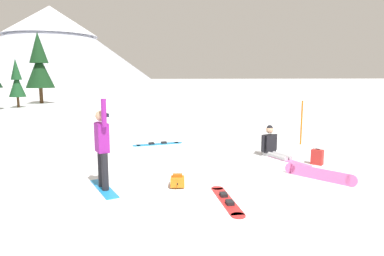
# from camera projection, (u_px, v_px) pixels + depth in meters

# --- Properties ---
(ground_plane) EXTENTS (800.00, 800.00, 0.00)m
(ground_plane) POSITION_uv_depth(u_px,v_px,m) (218.00, 182.00, 8.16)
(ground_plane) COLOR white
(snowboarder_foreground) EXTENTS (0.65, 1.51, 2.06)m
(snowboarder_foreground) POSITION_uv_depth(u_px,v_px,m) (102.00, 147.00, 7.52)
(snowboarder_foreground) COLOR #1E8CD8
(snowboarder_foreground) RESTS_ON ground_plane
(snowboarder_midground) EXTENTS (0.84, 1.86, 0.99)m
(snowboarder_midground) POSITION_uv_depth(u_px,v_px,m) (273.00, 146.00, 10.79)
(snowboarder_midground) COLOR #B7B7BC
(snowboarder_midground) RESTS_ON ground_plane
(loose_snowboard_far_spare) EXTENTS (1.93, 0.49, 0.09)m
(loose_snowboard_far_spare) POSITION_uv_depth(u_px,v_px,m) (158.00, 144.00, 12.72)
(loose_snowboard_far_spare) COLOR #1E8CD8
(loose_snowboard_far_spare) RESTS_ON ground_plane
(loose_snowboard_near_right) EXTENTS (0.41, 1.84, 0.09)m
(loose_snowboard_near_right) POSITION_uv_depth(u_px,v_px,m) (227.00, 200.00, 6.92)
(loose_snowboard_near_right) COLOR red
(loose_snowboard_near_right) RESTS_ON ground_plane
(loose_snowboard_near_left) EXTENTS (1.03, 1.60, 0.28)m
(loose_snowboard_near_left) POSITION_uv_depth(u_px,v_px,m) (319.00, 174.00, 8.36)
(loose_snowboard_near_left) COLOR pink
(loose_snowboard_near_left) RESTS_ON ground_plane
(backpack_red) EXTENTS (0.37, 0.38, 0.47)m
(backpack_red) POSITION_uv_depth(u_px,v_px,m) (317.00, 157.00, 9.79)
(backpack_red) COLOR red
(backpack_red) RESTS_ON ground_plane
(backpack_orange) EXTENTS (0.41, 0.55, 0.28)m
(backpack_orange) POSITION_uv_depth(u_px,v_px,m) (178.00, 181.00, 7.84)
(backpack_orange) COLOR orange
(backpack_orange) RESTS_ON ground_plane
(trail_marker_pole) EXTENTS (0.06, 0.06, 1.65)m
(trail_marker_pole) POSITION_uv_depth(u_px,v_px,m) (301.00, 123.00, 12.61)
(trail_marker_pole) COLOR orange
(trail_marker_pole) RESTS_ON ground_plane
(pine_tree_twin) EXTENTS (2.62, 2.62, 6.71)m
(pine_tree_twin) POSITION_uv_depth(u_px,v_px,m) (39.00, 65.00, 31.98)
(pine_tree_twin) COLOR #472D19
(pine_tree_twin) RESTS_ON ground_plane
(pine_tree_broad) EXTENTS (1.31, 1.31, 4.01)m
(pine_tree_broad) POSITION_uv_depth(u_px,v_px,m) (17.00, 81.00, 27.72)
(pine_tree_broad) COLOR #472D19
(pine_tree_broad) RESTS_ON ground_plane
(peak_north_spur) EXTENTS (134.63, 134.63, 48.77)m
(peak_north_spur) POSITION_uv_depth(u_px,v_px,m) (51.00, 42.00, 225.10)
(peak_north_spur) COLOR #B2B7C6
(peak_north_spur) RESTS_ON ground_plane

